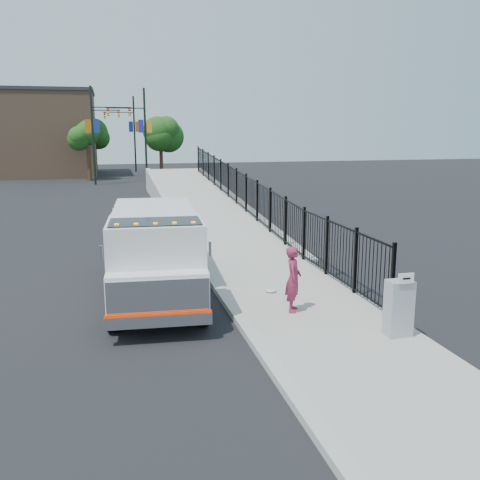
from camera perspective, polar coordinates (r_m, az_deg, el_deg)
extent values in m
plane|color=black|center=(14.14, -1.14, -7.14)|extent=(120.00, 120.00, 0.00)
cube|color=#9E998E|center=(12.89, 9.35, -8.93)|extent=(3.55, 12.00, 0.12)
cube|color=#ADAAA3|center=(12.29, 0.94, -9.73)|extent=(0.30, 12.00, 0.16)
cube|color=#9E998E|center=(29.84, -3.94, 2.92)|extent=(3.95, 24.06, 3.19)
cube|color=black|center=(26.14, 0.65, 3.68)|extent=(0.10, 28.00, 1.80)
cube|color=black|center=(15.45, -8.96, -3.59)|extent=(1.42, 6.58, 0.21)
cube|color=white|center=(13.08, -8.92, -2.07)|extent=(2.40, 2.26, 1.92)
cube|color=white|center=(12.05, -8.74, -5.64)|extent=(2.30, 0.83, 0.96)
cube|color=silver|center=(11.71, -8.71, -6.15)|extent=(2.21, 0.23, 0.82)
cube|color=silver|center=(11.79, -8.63, -8.48)|extent=(2.31, 0.33, 0.27)
cube|color=#F32E00|center=(11.75, -8.65, -7.82)|extent=(2.30, 0.21, 0.06)
cube|color=black|center=(12.72, -8.99, 0.19)|extent=(2.19, 1.39, 0.82)
cube|color=white|center=(16.45, -9.15, 0.78)|extent=(2.58, 4.18, 1.63)
cube|color=silver|center=(12.09, -14.59, -1.35)|extent=(0.06, 0.06, 0.34)
cube|color=silver|center=(12.12, -3.23, -0.95)|extent=(0.06, 0.06, 0.34)
cube|color=orange|center=(12.33, -13.03, 1.58)|extent=(0.10, 0.08, 0.06)
cube|color=orange|center=(12.32, -11.03, 1.65)|extent=(0.10, 0.08, 0.06)
cube|color=orange|center=(12.31, -9.02, 1.72)|extent=(0.10, 0.08, 0.06)
cube|color=orange|center=(12.33, -7.01, 1.79)|extent=(0.10, 0.08, 0.06)
cube|color=orange|center=(12.35, -5.01, 1.85)|extent=(0.10, 0.08, 0.06)
cylinder|color=black|center=(12.74, -13.29, -7.34)|extent=(0.37, 0.98, 0.96)
cylinder|color=black|center=(12.77, -4.17, -7.01)|extent=(0.37, 0.98, 0.96)
cylinder|color=black|center=(17.25, -12.42, -2.27)|extent=(0.37, 0.98, 0.96)
cylinder|color=black|center=(17.27, -5.72, -2.03)|extent=(0.37, 0.98, 0.96)
cylinder|color=black|center=(18.28, -12.28, -1.47)|extent=(0.37, 0.98, 0.96)
cylinder|color=black|center=(18.29, -5.97, -1.25)|extent=(0.37, 0.98, 0.96)
imported|color=maroon|center=(13.31, 5.70, -4.16)|extent=(0.59, 0.70, 1.65)
cube|color=gray|center=(12.26, 16.56, -6.98)|extent=(0.55, 0.40, 1.25)
cube|color=white|center=(11.87, 17.30, -3.93)|extent=(0.35, 0.04, 0.22)
ellipsoid|color=silver|center=(15.01, 3.31, -5.38)|extent=(0.33, 0.33, 0.08)
cylinder|color=black|center=(46.26, -15.42, 10.64)|extent=(0.18, 0.18, 8.00)
cube|color=black|center=(46.28, -13.54, 13.59)|extent=(3.20, 0.08, 0.08)
cube|color=black|center=(46.31, -11.69, 13.24)|extent=(0.18, 0.22, 0.60)
cube|color=navy|center=(46.25, -15.03, 11.66)|extent=(0.45, 0.04, 1.10)
cube|color=#C0590E|center=(46.27, -15.91, 11.61)|extent=(0.45, 0.04, 1.10)
cylinder|color=black|center=(47.70, -10.05, 10.90)|extent=(0.18, 0.18, 8.00)
cube|color=black|center=(47.65, -12.13, 13.59)|extent=(3.20, 0.08, 0.08)
cube|color=black|center=(47.61, -13.89, 13.09)|extent=(0.18, 0.22, 0.60)
cube|color=gold|center=(47.73, -9.66, 11.88)|extent=(0.45, 0.04, 1.10)
cube|color=#25239F|center=(47.68, -10.52, 11.85)|extent=(0.45, 0.04, 1.10)
cylinder|color=black|center=(53.60, -16.03, 10.71)|extent=(0.18, 0.18, 8.00)
cube|color=black|center=(53.60, -14.42, 13.26)|extent=(3.20, 0.08, 0.08)
cube|color=black|center=(53.60, -12.82, 12.96)|extent=(0.18, 0.22, 0.60)
cube|color=navy|center=(53.59, -15.70, 11.59)|extent=(0.45, 0.04, 1.10)
cube|color=gold|center=(53.61, -16.46, 11.54)|extent=(0.45, 0.04, 1.10)
cylinder|color=black|center=(59.84, -11.18, 11.01)|extent=(0.18, 0.18, 8.00)
cube|color=black|center=(59.81, -12.84, 13.14)|extent=(3.20, 0.08, 0.08)
cube|color=black|center=(59.78, -14.24, 12.74)|extent=(0.18, 0.22, 0.60)
cube|color=#E86004|center=(59.86, -10.87, 11.78)|extent=(0.45, 0.04, 1.10)
cube|color=#0D259E|center=(59.82, -11.55, 11.76)|extent=(0.45, 0.04, 1.10)
cylinder|color=#382314|center=(50.09, -15.79, 7.93)|extent=(0.36, 0.36, 3.20)
sphere|color=#194714|center=(50.00, -15.94, 10.67)|extent=(2.23, 2.23, 2.23)
cylinder|color=#382314|center=(53.75, -8.40, 8.48)|extent=(0.36, 0.36, 3.20)
sphere|color=#194714|center=(53.67, -8.48, 11.03)|extent=(2.86, 2.86, 2.86)
cylinder|color=#382314|center=(60.22, -15.15, 8.54)|extent=(0.36, 0.36, 3.20)
sphere|color=#194714|center=(60.15, -15.28, 10.82)|extent=(2.89, 2.89, 2.89)
cube|color=#8C664C|center=(57.38, -20.28, 10.49)|extent=(10.00, 10.00, 8.00)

